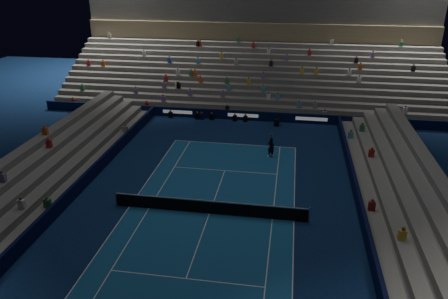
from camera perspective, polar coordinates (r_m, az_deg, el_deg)
ground at (r=28.38m, az=-1.95°, el=-8.51°), size 90.00×90.00×0.00m
court_surface at (r=28.38m, az=-1.95°, el=-8.51°), size 10.97×23.77×0.01m
sponsor_barrier_far at (r=44.78m, az=2.56°, el=4.56°), size 44.00×0.25×1.00m
sponsor_barrier_east at (r=28.14m, az=18.06°, el=-8.92°), size 0.25×37.00×1.00m
sponsor_barrier_west at (r=31.27m, az=-19.79°, el=-5.74°), size 0.25×37.00×1.00m
grandstand_main at (r=53.00m, az=3.85°, el=10.78°), size 44.00×15.20×11.20m
grandstand_east at (r=28.74m, az=25.05°, el=-8.41°), size 5.00×37.00×2.50m
grandstand_west at (r=32.83m, az=-25.23°, el=-4.41°), size 5.00×37.00×2.50m
tennis_net at (r=28.12m, az=-1.97°, el=-7.64°), size 12.90×0.10×1.10m
tennis_player at (r=36.18m, az=6.27°, el=0.29°), size 0.74×0.63×1.72m
broadcast_camera at (r=43.49m, az=7.03°, el=3.60°), size 0.53×0.98×0.67m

